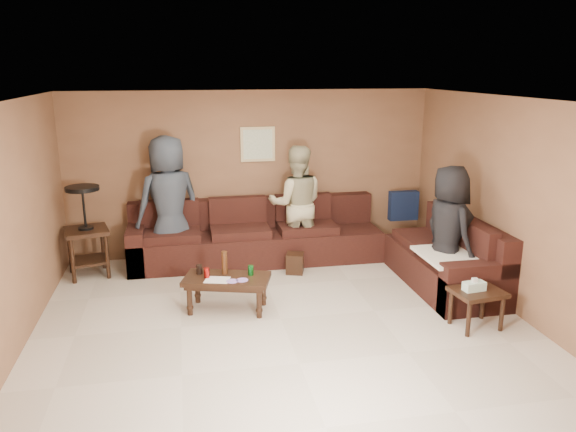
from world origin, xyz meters
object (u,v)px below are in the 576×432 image
object	(u,v)px
sectional_sofa	(318,248)
waste_bin	(295,263)
side_table_right	(477,295)
person_left	(169,203)
person_right	(448,231)
end_table_left	(86,230)
person_middle	(296,204)
coffee_table	(227,282)

from	to	relation	value
sectional_sofa	waste_bin	size ratio (longest dim) A/B	16.30
side_table_right	waste_bin	size ratio (longest dim) A/B	2.06
person_left	person_right	bearing A→B (deg)	129.98
end_table_left	person_right	size ratio (longest dim) A/B	0.76
person_middle	end_table_left	bearing A→B (deg)	9.94
sectional_sofa	person_left	bearing A→B (deg)	166.01
coffee_table	person_right	distance (m)	2.82
person_left	person_middle	world-z (taller)	person_left
waste_bin	person_right	distance (m)	2.16
sectional_sofa	person_middle	xyz separation A→B (m)	(-0.22, 0.48, 0.54)
side_table_right	coffee_table	bearing A→B (deg)	159.63
person_middle	person_right	bearing A→B (deg)	141.96
person_middle	coffee_table	bearing A→B (deg)	61.79
waste_bin	person_middle	xyz separation A→B (m)	(0.13, 0.56, 0.72)
person_middle	person_right	distance (m)	2.30
side_table_right	waste_bin	distance (m)	2.64
person_middle	person_right	xyz separation A→B (m)	(1.60, -1.65, -0.03)
end_table_left	person_middle	world-z (taller)	person_middle
end_table_left	person_right	xyz separation A→B (m)	(4.57, -1.54, 0.17)
sectional_sofa	person_left	world-z (taller)	person_left
person_left	person_middle	bearing A→B (deg)	155.08
coffee_table	side_table_right	bearing A→B (deg)	-20.37
person_left	person_right	distance (m)	3.83
sectional_sofa	coffee_table	xyz separation A→B (m)	(-1.40, -1.14, 0.03)
sectional_sofa	side_table_right	distance (m)	2.49
coffee_table	person_left	size ratio (longest dim) A/B	0.58
coffee_table	end_table_left	bearing A→B (deg)	139.71
sectional_sofa	person_left	xyz separation A→B (m)	(-2.06, 0.51, 0.63)
side_table_right	person_right	distance (m)	1.07
side_table_right	person_middle	size ratio (longest dim) A/B	0.34
coffee_table	waste_bin	xyz separation A→B (m)	(1.05, 1.07, -0.22)
side_table_right	person_right	bearing A→B (deg)	83.91
waste_bin	person_middle	size ratio (longest dim) A/B	0.16
sectional_sofa	person_middle	bearing A→B (deg)	114.12
end_table_left	side_table_right	xyz separation A→B (m)	(4.47, -2.51, -0.28)
end_table_left	waste_bin	world-z (taller)	end_table_left
sectional_sofa	coffee_table	world-z (taller)	sectional_sofa
coffee_table	person_right	world-z (taller)	person_right
person_left	waste_bin	bearing A→B (deg)	137.12
sectional_sofa	coffee_table	distance (m)	1.81
end_table_left	coffee_table	bearing A→B (deg)	-40.29
sectional_sofa	person_left	distance (m)	2.21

